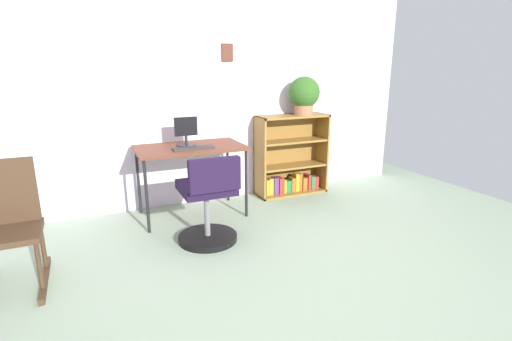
% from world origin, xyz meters
% --- Properties ---
extents(ground_plane, '(6.24, 6.24, 0.00)m').
position_xyz_m(ground_plane, '(0.00, 0.00, 0.00)').
color(ground_plane, '#92A88C').
extents(wall_back, '(5.20, 0.12, 2.50)m').
position_xyz_m(wall_back, '(0.00, 2.15, 1.25)').
color(wall_back, silver).
rests_on(wall_back, ground_plane).
extents(desk, '(1.06, 0.62, 0.73)m').
position_xyz_m(desk, '(-0.27, 1.71, 0.67)').
color(desk, brown).
rests_on(desk, ground_plane).
extents(monitor, '(0.23, 0.20, 0.29)m').
position_xyz_m(monitor, '(-0.30, 1.77, 0.86)').
color(monitor, '#262628').
rests_on(monitor, desk).
extents(keyboard, '(0.40, 0.12, 0.02)m').
position_xyz_m(keyboard, '(-0.28, 1.58, 0.74)').
color(keyboard, '#322D2B').
rests_on(keyboard, desk).
extents(office_chair, '(0.52, 0.55, 0.81)m').
position_xyz_m(office_chair, '(-0.32, 1.01, 0.36)').
color(office_chair, black).
rests_on(office_chair, ground_plane).
extents(rocking_chair, '(0.42, 0.64, 0.89)m').
position_xyz_m(rocking_chair, '(-1.77, 0.96, 0.45)').
color(rocking_chair, '#422D1C').
rests_on(rocking_chair, ground_plane).
extents(bookshelf_low, '(0.86, 0.30, 0.95)m').
position_xyz_m(bookshelf_low, '(1.01, 1.96, 0.41)').
color(bookshelf_low, olive).
rests_on(bookshelf_low, ground_plane).
extents(potted_plant_on_shelf, '(0.36, 0.36, 0.44)m').
position_xyz_m(potted_plant_on_shelf, '(1.14, 1.90, 1.19)').
color(potted_plant_on_shelf, '#9E6642').
rests_on(potted_plant_on_shelf, bookshelf_low).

